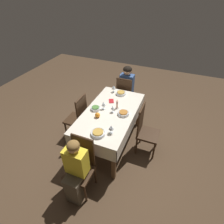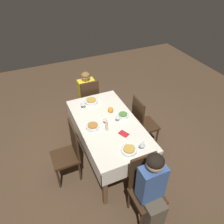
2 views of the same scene
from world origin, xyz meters
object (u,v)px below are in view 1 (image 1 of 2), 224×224
(chair_west, at_px, (81,164))
(chair_east, at_px, (125,95))
(candle_centerpiece, at_px, (117,105))
(chair_south, at_px, (145,129))
(wine_glass_east, at_px, (114,87))
(wine_glass_south, at_px, (113,108))
(dining_table, at_px, (110,116))
(bowl_west, at_px, (98,133))
(chair_north, at_px, (78,116))
(person_adult_denim, at_px, (127,87))
(wine_glass_west, at_px, (111,128))
(bowl_south, at_px, (123,113))
(person_child_yellow, at_px, (75,170))
(bowl_north, at_px, (96,108))
(wine_glass_north, at_px, (104,104))
(napkin_red_folded, at_px, (111,101))
(bowl_east, at_px, (121,93))
(orange_fruit, at_px, (97,115))

(chair_west, bearing_deg, chair_east, 90.75)
(candle_centerpiece, bearing_deg, chair_south, -97.02)
(wine_glass_east, distance_m, wine_glass_south, 0.69)
(dining_table, distance_m, chair_east, 1.01)
(chair_south, distance_m, bowl_west, 0.92)
(chair_north, bearing_deg, person_adult_denim, 154.56)
(wine_glass_west, xyz_separation_m, bowl_south, (0.50, -0.02, -0.08))
(person_child_yellow, bearing_deg, wine_glass_east, 95.14)
(person_child_yellow, bearing_deg, chair_north, 119.23)
(person_adult_denim, bearing_deg, bowl_north, 80.17)
(wine_glass_north, xyz_separation_m, candle_centerpiece, (0.10, -0.22, -0.03))
(person_child_yellow, bearing_deg, chair_south, 61.21)
(chair_west, height_order, candle_centerpiece, chair_west)
(chair_south, xyz_separation_m, bowl_north, (-0.11, 0.90, 0.28))
(chair_east, distance_m, napkin_red_folded, 0.74)
(bowl_north, xyz_separation_m, candle_centerpiece, (0.18, -0.34, 0.04))
(bowl_east, height_order, bowl_west, same)
(chair_west, relative_size, orange_fruit, 11.41)
(napkin_red_folded, bearing_deg, candle_centerpiece, -133.54)
(chair_east, distance_m, wine_glass_east, 0.52)
(dining_table, bearing_deg, wine_glass_south, -86.35)
(bowl_south, xyz_separation_m, orange_fruit, (-0.23, 0.38, 0.02))
(bowl_east, bearing_deg, wine_glass_east, 78.69)
(chair_west, xyz_separation_m, wine_glass_west, (0.50, -0.25, 0.36))
(napkin_red_folded, bearing_deg, bowl_west, -170.23)
(person_child_yellow, distance_m, napkin_red_folded, 1.47)
(chair_north, xyz_separation_m, wine_glass_east, (0.72, -0.44, 0.36))
(orange_fruit, bearing_deg, wine_glass_north, 0.41)
(chair_west, relative_size, bowl_west, 4.42)
(chair_south, bearing_deg, bowl_north, 96.88)
(bowl_north, distance_m, orange_fruit, 0.22)
(dining_table, xyz_separation_m, bowl_north, (-0.05, 0.26, 0.12))
(napkin_red_folded, bearing_deg, bowl_east, -14.71)
(bowl_east, relative_size, wine_glass_north, 1.34)
(chair_east, relative_size, chair_north, 1.00)
(dining_table, distance_m, chair_north, 0.66)
(person_adult_denim, xyz_separation_m, bowl_east, (-0.53, -0.04, 0.14))
(bowl_north, height_order, candle_centerpiece, candle_centerpiece)
(bowl_north, height_order, orange_fruit, orange_fruit)
(chair_north, height_order, bowl_south, chair_north)
(chair_south, relative_size, person_adult_denim, 0.83)
(dining_table, relative_size, wine_glass_south, 11.99)
(wine_glass_east, bearing_deg, chair_west, -174.37)
(bowl_north, bearing_deg, bowl_south, -84.08)
(chair_south, relative_size, wine_glass_west, 6.76)
(chair_south, distance_m, napkin_red_folded, 0.82)
(candle_centerpiece, bearing_deg, person_child_yellow, 175.19)
(chair_west, relative_size, bowl_north, 5.65)
(wine_glass_south, distance_m, bowl_north, 0.32)
(chair_west, height_order, wine_glass_west, chair_west)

